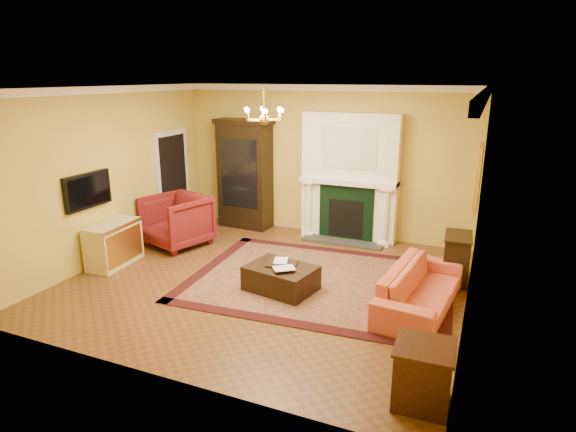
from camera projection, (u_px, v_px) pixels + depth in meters
The scene contains 26 objects.
floor at pixel (266, 282), 7.72m from camera, with size 6.00×5.50×0.02m, color brown.
ceiling at pixel (263, 87), 6.87m from camera, with size 6.00×5.50×0.02m, color white.
wall_back at pixel (324, 161), 9.73m from camera, with size 6.00×0.02×3.00m, color gold.
wall_front at pixel (147, 248), 4.85m from camera, with size 6.00×0.02×3.00m, color gold.
wall_left at pixel (110, 175), 8.42m from camera, with size 0.02×5.50×3.00m, color gold.
wall_right at pixel (476, 211), 6.16m from camera, with size 0.02×5.50×3.00m, color gold.
fireplace at pixel (349, 180), 9.43m from camera, with size 1.90×0.70×2.50m.
crown_molding at pixel (289, 90), 7.73m from camera, with size 6.00×5.50×0.12m.
doorway at pixel (173, 181), 10.03m from camera, with size 0.08×1.05×2.10m.
tv_panel at pixel (88, 191), 7.91m from camera, with size 0.09×0.95×0.58m.
gilt_mirror at pixel (478, 178), 7.38m from camera, with size 0.06×0.76×1.05m.
chandelier at pixel (264, 116), 6.98m from camera, with size 0.63×0.55×0.53m.
oriental_rug at pixel (320, 281), 7.68m from camera, with size 4.08×3.06×0.02m, color #460F15.
china_cabinet at pixel (245, 176), 10.23m from camera, with size 1.10×0.50×2.21m, color black.
wingback_armchair at pixel (176, 219), 9.18m from camera, with size 1.06×0.99×1.09m, color maroon.
pedestal_table at pixel (202, 216), 9.77m from camera, with size 0.40×0.40×0.71m.
commode at pixel (114, 244), 8.30m from camera, with size 0.47×1.00×0.75m, color beige.
coral_sofa at pixel (421, 282), 6.71m from camera, with size 2.07×0.60×0.81m, color #D16342.
end_table at pixel (423, 376), 4.76m from camera, with size 0.53×0.53×0.62m, color #3B1B10.
console_table at pixel (456, 259), 7.63m from camera, with size 0.38×0.66×0.74m, color black.
leather_ottoman at pixel (281, 278), 7.33m from camera, with size 1.00×0.73×0.37m, color black.
ottoman_tray at pixel (282, 264), 7.35m from camera, with size 0.46×0.35×0.03m, color black.
book_a at pixel (274, 253), 7.35m from camera, with size 0.21×0.03×0.28m, color gray.
book_b at pixel (282, 257), 7.16m from camera, with size 0.23×0.02×0.31m, color gray.
topiary_left at pixel (315, 164), 9.58m from camera, with size 0.16×0.16×0.43m.
topiary_right at pixel (376, 170), 9.12m from camera, with size 0.15×0.15×0.40m.
Camera 1 is at (3.10, -6.41, 3.17)m, focal length 30.00 mm.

